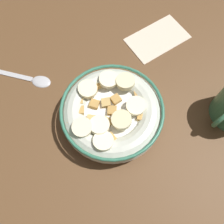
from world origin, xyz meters
TOP-DOWN VIEW (x-y plane):
  - ground_plane at (0.00, 0.00)cm, footprint 134.34×134.34cm
  - cereal_bowl at (0.05, -0.04)cm, footprint 18.74×18.74cm
  - spoon at (8.72, -16.78)cm, footprint 10.98×12.58cm
  - folded_napkin at (-19.46, -9.70)cm, footprint 13.61×8.47cm

SIDE VIEW (x-z plane):
  - ground_plane at x=0.00cm, z-range -2.00..0.00cm
  - folded_napkin at x=-19.46cm, z-range 0.00..0.30cm
  - spoon at x=8.72cm, z-range -0.07..0.73cm
  - cereal_bowl at x=0.05cm, z-range -0.24..5.49cm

